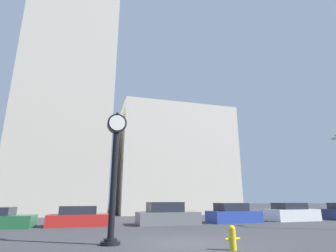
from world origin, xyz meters
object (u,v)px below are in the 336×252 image
street_clock (115,166)px  car_red (80,218)px  car_blue (233,214)px  car_grey (167,215)px  fire_hydrant_near (232,237)px  car_white (292,213)px

street_clock → car_red: size_ratio=1.26×
street_clock → car_blue: street_clock is taller
street_clock → car_grey: street_clock is taller
car_red → fire_hydrant_near: 11.38m
fire_hydrant_near → car_blue: bearing=60.6°
street_clock → car_red: street_clock is taller
street_clock → car_white: 16.90m
car_white → car_blue: bearing=179.6°
fire_hydrant_near → car_red: bearing=117.7°
car_grey → car_blue: size_ratio=1.06×
street_clock → car_blue: bearing=39.1°
car_grey → car_blue: car_grey is taller
street_clock → car_white: bearing=28.0°
car_blue → car_grey: bearing=-179.5°
street_clock → car_grey: 8.75m
street_clock → car_white: size_ratio=1.26×
street_clock → car_red: 8.35m
car_white → fire_hydrant_near: (-10.91, -10.08, -0.19)m
car_grey → fire_hydrant_near: car_grey is taller
car_grey → car_white: car_grey is taller
street_clock → car_grey: (4.22, 7.31, -2.31)m
car_white → fire_hydrant_near: 14.85m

